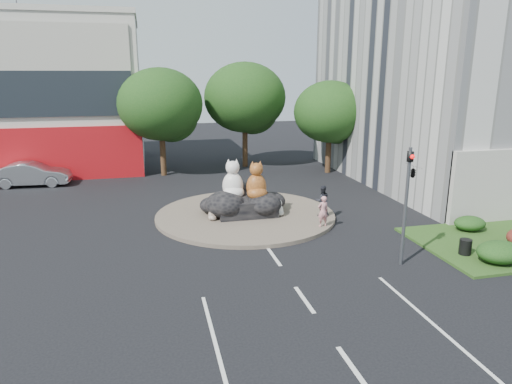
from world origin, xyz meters
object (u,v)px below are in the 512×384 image
at_px(kitten_calico, 212,212).
at_px(parked_car, 32,174).
at_px(cat_white, 233,179).
at_px(pedestrian_dark, 322,201).
at_px(cat_tabby, 256,180).
at_px(kitten_white, 279,208).
at_px(litter_bin, 465,247).
at_px(pedestrian_pink, 323,211).

relative_size(kitten_calico, parked_car, 0.17).
height_order(cat_white, kitten_calico, cat_white).
xyz_separation_m(pedestrian_dark, parked_car, (-17.26, 12.03, -0.21)).
distance_m(cat_tabby, kitten_white, 1.99).
height_order(kitten_white, pedestrian_dark, pedestrian_dark).
bearing_deg(parked_car, pedestrian_dark, -121.53).
height_order(kitten_white, litter_bin, kitten_white).
bearing_deg(pedestrian_dark, parked_car, -31.51).
distance_m(kitten_calico, kitten_white, 3.73).
relative_size(kitten_white, litter_bin, 1.29).
bearing_deg(litter_bin, kitten_white, 132.19).
bearing_deg(parked_car, cat_white, -126.73).
relative_size(cat_white, pedestrian_pink, 1.38).
relative_size(kitten_calico, pedestrian_dark, 0.51).
height_order(cat_tabby, pedestrian_dark, cat_tabby).
distance_m(kitten_white, pedestrian_pink, 2.85).
bearing_deg(cat_tabby, pedestrian_pink, -39.26).
bearing_deg(kitten_white, kitten_calico, 164.78).
distance_m(pedestrian_pink, litter_bin, 6.78).
bearing_deg(litter_bin, cat_white, 138.19).
bearing_deg(cat_white, parked_car, 157.98).
xyz_separation_m(pedestrian_pink, parked_car, (-16.65, 13.73, -0.16)).
bearing_deg(kitten_calico, cat_tabby, 46.62).
bearing_deg(parked_car, kitten_calico, -131.93).
distance_m(pedestrian_dark, litter_bin, 7.72).
bearing_deg(kitten_white, cat_tabby, 144.74).
bearing_deg(kitten_white, pedestrian_pink, -69.61).
height_order(cat_tabby, pedestrian_pink, cat_tabby).
bearing_deg(cat_white, litter_bin, -23.76).
height_order(kitten_white, pedestrian_pink, pedestrian_pink).
bearing_deg(pedestrian_pink, cat_tabby, -51.74).
bearing_deg(litter_bin, cat_tabby, 135.36).
xyz_separation_m(cat_tabby, pedestrian_pink, (2.84, -2.76, -1.16)).
bearing_deg(kitten_calico, litter_bin, 2.04).
bearing_deg(cat_tabby, litter_bin, -39.74).
distance_m(kitten_calico, pedestrian_pink, 5.86).
distance_m(cat_white, cat_tabby, 1.30).
distance_m(pedestrian_pink, parked_car, 21.58).
xyz_separation_m(cat_tabby, parked_car, (-13.81, 10.97, -1.32)).
xyz_separation_m(cat_white, litter_bin, (8.86, -7.92, -1.75)).
distance_m(kitten_white, pedestrian_dark, 2.37).
relative_size(cat_tabby, litter_bin, 3.12).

